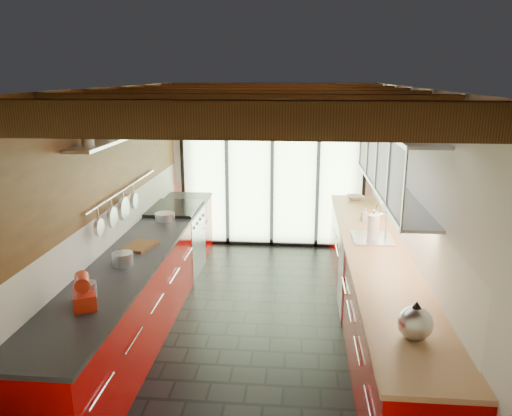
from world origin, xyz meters
The scene contains 18 objects.
ground centered at (0.00, 0.00, 0.00)m, with size 5.50×5.50×0.00m, color black.
room_shell centered at (0.00, 0.00, 1.65)m, with size 5.50×5.50×5.50m.
ceiling_beams centered at (0.00, 0.38, 2.46)m, with size 3.14×5.06×4.90m.
glass_door centered at (0.00, 2.69, 1.66)m, with size 2.95×0.10×2.90m.
left_counter centered at (-1.28, 0.00, 0.46)m, with size 0.68×5.00×0.92m.
range_stove centered at (-1.28, 1.45, 0.47)m, with size 0.66×0.90×0.97m.
right_counter centered at (1.27, 0.00, 0.46)m, with size 0.68×5.00×0.92m.
sink_assembly centered at (1.29, 0.40, 0.96)m, with size 0.45×0.52×0.43m.
upper_cabinets_right centered at (1.43, 0.30, 1.85)m, with size 0.34×3.00×3.00m.
left_wall_fixtures centered at (-1.47, 0.14, 1.88)m, with size 0.28×2.60×0.96m.
stand_mixer centered at (-1.27, -1.52, 1.03)m, with size 0.29×0.35×0.28m.
pot_large centered at (-1.27, -0.64, 0.98)m, with size 0.20×0.20×0.13m, color silver.
pot_small centered at (-1.27, 0.91, 0.97)m, with size 0.25×0.25×0.10m, color silver.
cutting_board centered at (-1.27, -0.12, 0.94)m, with size 0.27×0.38×0.03m, color brown.
kettle centered at (1.27, -1.81, 1.05)m, with size 0.27×0.32×0.29m.
paper_towel centered at (1.27, 0.34, 1.07)m, with size 0.16×0.16×0.35m.
soap_bottle centered at (1.27, 1.12, 1.00)m, with size 0.07×0.08×0.17m, color silver.
bowl centered at (1.27, 2.25, 0.95)m, with size 0.24×0.24×0.06m, color silver.
Camera 1 is at (0.43, -5.08, 2.73)m, focal length 35.00 mm.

